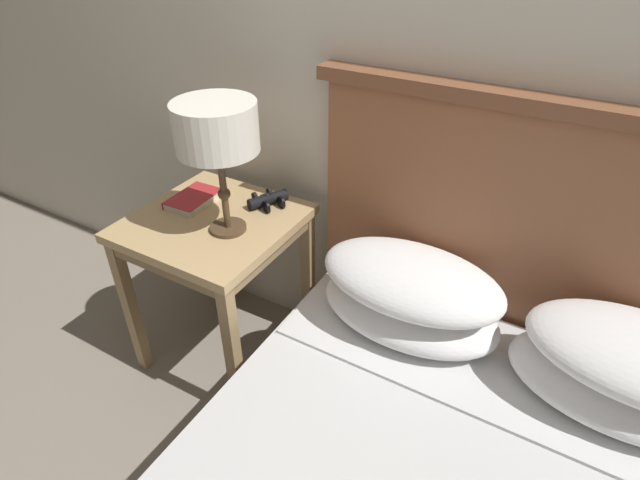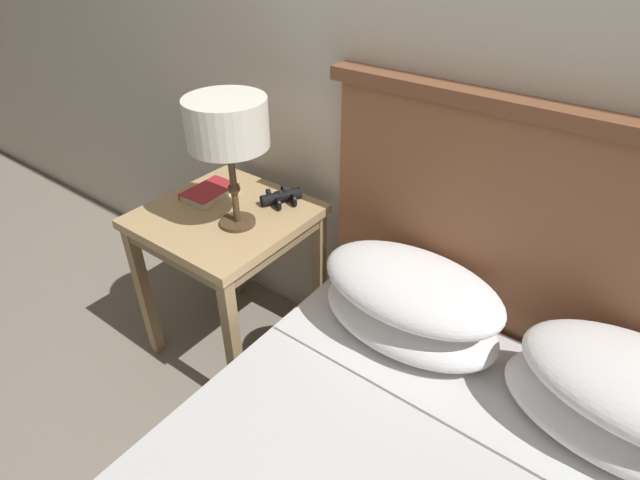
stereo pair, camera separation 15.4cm
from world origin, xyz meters
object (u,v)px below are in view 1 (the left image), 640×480
Objects in this scene: table_lamp at (216,131)px; binoculars_pair at (268,200)px; nightstand at (215,239)px; book_on_nightstand at (193,199)px.

binoculars_pair is at bearing 83.77° from table_lamp.
table_lamp is (0.10, -0.03, 0.46)m from nightstand.
table_lamp is 2.86× the size of binoculars_pair.
table_lamp is 2.22× the size of book_on_nightstand.
table_lamp reaches higher than book_on_nightstand.
binoculars_pair reaches higher than book_on_nightstand.
book_on_nightstand is at bearing 157.71° from nightstand.
binoculars_pair is (0.12, 0.19, 0.11)m from nightstand.
table_lamp reaches higher than binoculars_pair.
binoculars_pair is (0.26, 0.13, 0.01)m from book_on_nightstand.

